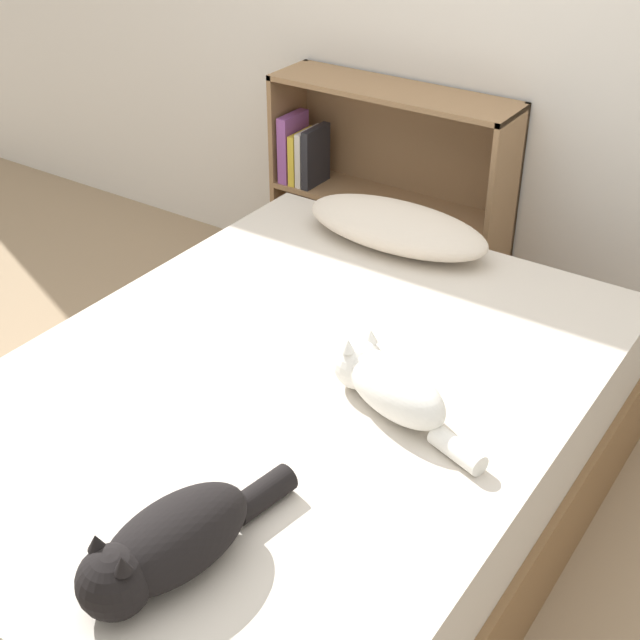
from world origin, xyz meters
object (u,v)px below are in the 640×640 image
at_px(pillow, 396,227).
at_px(bookshelf, 385,192).
at_px(cat_light, 388,384).
at_px(bed, 290,459).
at_px(cat_dark, 166,546).

xyz_separation_m(pillow, bookshelf, (-0.34, 0.51, -0.15)).
height_order(cat_light, bookshelf, bookshelf).
bearing_deg(cat_light, bookshelf, -40.52).
relative_size(cat_light, bookshelf, 0.50).
xyz_separation_m(bed, cat_light, (0.27, 0.04, 0.34)).
distance_m(bed, cat_light, 0.44).
distance_m(cat_light, bookshelf, 1.49).
relative_size(pillow, cat_light, 1.34).
distance_m(cat_dark, bookshelf, 2.10).
bearing_deg(pillow, bookshelf, 123.57).
relative_size(bed, bookshelf, 2.04).
height_order(pillow, cat_light, cat_light).
distance_m(pillow, cat_dark, 1.51).
distance_m(pillow, cat_light, 0.87).
relative_size(bed, cat_dark, 3.74).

